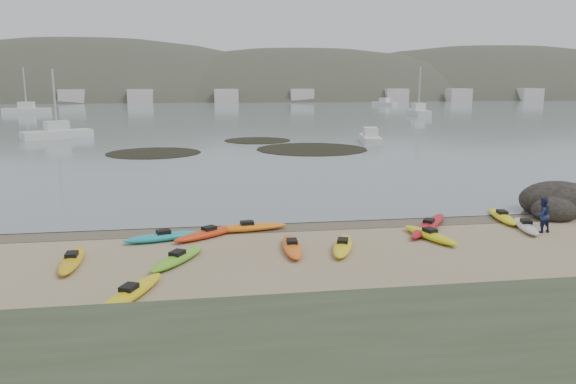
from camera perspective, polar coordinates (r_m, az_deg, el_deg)
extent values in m
plane|color=tan|center=(25.89, 0.00, -3.26)|extent=(600.00, 600.00, 0.00)
plane|color=brown|center=(25.60, 0.10, -3.42)|extent=(60.00, 60.00, 0.00)
plane|color=slate|center=(324.85, -8.25, 10.00)|extent=(1200.00, 1200.00, 0.00)
ellipsoid|color=yellow|center=(17.82, -15.83, -9.95)|extent=(2.20, 3.76, 0.34)
ellipsoid|color=yellow|center=(22.03, 5.58, -5.47)|extent=(1.68, 3.18, 0.34)
ellipsoid|color=#B51219|center=(25.72, 14.09, -3.31)|extent=(3.48, 4.24, 0.34)
ellipsoid|color=gold|center=(21.67, -21.09, -6.47)|extent=(0.79, 3.32, 0.34)
ellipsoid|color=teal|center=(23.72, -12.52, -4.46)|extent=(3.36, 1.58, 0.34)
ellipsoid|color=#6ABF26|center=(20.80, -11.17, -6.65)|extent=(2.29, 3.14, 0.34)
ellipsoid|color=red|center=(23.95, -8.01, -4.15)|extent=(3.29, 2.71, 0.34)
ellipsoid|color=silver|center=(26.97, 23.01, -3.20)|extent=(1.47, 3.01, 0.34)
ellipsoid|color=yellow|center=(28.45, 20.90, -2.33)|extent=(1.24, 3.32, 0.34)
ellipsoid|color=orange|center=(21.83, 0.40, -5.57)|extent=(0.88, 3.23, 0.34)
ellipsoid|color=orange|center=(24.66, -4.17, -3.62)|extent=(3.67, 1.14, 0.34)
ellipsoid|color=yellow|center=(24.15, 14.20, -4.26)|extent=(1.62, 3.32, 0.34)
imported|color=navy|center=(26.70, 24.42, -2.12)|extent=(0.82, 0.67, 1.55)
ellipsoid|color=black|center=(31.21, 25.59, -1.33)|extent=(3.79, 2.95, 1.90)
ellipsoid|color=black|center=(29.63, 25.37, -2.12)|extent=(2.11, 1.90, 1.26)
cylinder|color=black|center=(52.30, -13.49, 3.85)|extent=(8.51, 8.51, 0.04)
cylinder|color=black|center=(53.85, 2.43, 4.36)|extent=(10.64, 10.64, 0.04)
cylinder|color=black|center=(61.68, -3.13, 5.23)|extent=(7.26, 7.26, 0.04)
cube|color=silver|center=(69.01, -22.39, 5.46)|extent=(7.56, 5.77, 1.06)
cube|color=silver|center=(59.66, 8.35, 5.33)|extent=(2.86, 6.56, 0.89)
cube|color=silver|center=(108.70, 13.11, 7.88)|extent=(3.40, 9.04, 1.24)
cube|color=silver|center=(124.02, -25.01, 7.51)|extent=(8.87, 2.54, 1.24)
cube|color=silver|center=(150.68, 9.80, 8.84)|extent=(5.24, 7.97, 1.09)
ellipsoid|color=#384235|center=(224.92, -19.35, 4.38)|extent=(220.00, 120.00, 80.00)
ellipsoid|color=#384235|center=(219.33, 1.45, 5.56)|extent=(200.00, 110.00, 68.00)
ellipsoid|color=#384235|center=(257.70, 20.06, 5.33)|extent=(230.00, 130.00, 76.00)
cube|color=beige|center=(174.06, -21.74, 9.00)|extent=(7.00, 5.00, 4.00)
cube|color=beige|center=(170.41, -13.75, 9.44)|extent=(7.00, 5.00, 4.00)
cube|color=beige|center=(170.11, -5.56, 9.70)|extent=(7.00, 5.00, 4.00)
cube|color=beige|center=(173.16, 2.51, 9.77)|extent=(7.00, 5.00, 4.00)
cube|color=beige|center=(179.40, 10.16, 9.65)|extent=(7.00, 5.00, 4.00)
cube|color=beige|center=(188.51, 17.17, 9.40)|extent=(7.00, 5.00, 4.00)
cube|color=beige|center=(200.10, 23.44, 9.06)|extent=(7.00, 5.00, 4.00)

